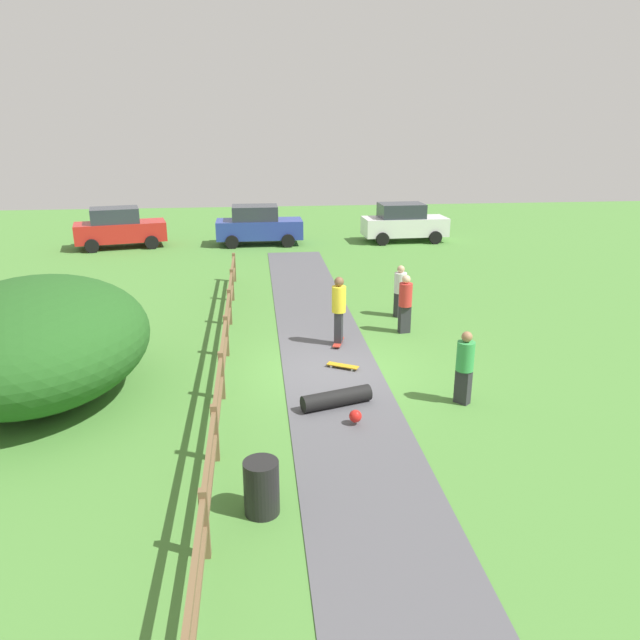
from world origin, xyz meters
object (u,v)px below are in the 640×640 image
(skater_riding, at_px, (339,307))
(parked_car_red, at_px, (119,228))
(skater_fallen, at_px, (338,400))
(parked_car_white, at_px, (404,223))
(bystander_white, at_px, (400,289))
(bystander_red, at_px, (405,301))
(trash_bin, at_px, (261,487))
(bush_large, at_px, (36,340))
(skateboard_loose, at_px, (343,366))
(bystander_green, at_px, (465,364))
(parked_car_blue, at_px, (258,225))

(skater_riding, height_order, parked_car_red, skater_riding)
(skater_fallen, height_order, parked_car_white, parked_car_white)
(bystander_white, distance_m, bystander_red, 1.52)
(trash_bin, relative_size, bystander_white, 0.55)
(bush_large, bearing_deg, bystander_white, 27.16)
(bystander_white, xyz_separation_m, bystander_red, (-0.21, -1.51, 0.05))
(skater_riding, bearing_deg, skateboard_loose, -94.27)
(bystander_green, distance_m, parked_car_red, 21.22)
(skateboard_loose, xyz_separation_m, bystander_white, (2.38, 4.00, 0.81))
(skateboard_loose, relative_size, bystander_red, 0.46)
(bush_large, distance_m, bystander_red, 9.62)
(bush_large, bearing_deg, skater_fallen, -11.82)
(parked_car_white, bearing_deg, skateboard_loose, -108.72)
(skateboard_loose, height_order, parked_car_red, parked_car_red)
(bystander_green, bearing_deg, skater_riding, 120.00)
(skater_fallen, xyz_separation_m, bystander_green, (2.73, -0.04, 0.71))
(bystander_red, distance_m, parked_car_white, 13.99)
(bystander_white, relative_size, bystander_red, 0.95)
(skater_riding, bearing_deg, bystander_white, 46.06)
(skateboard_loose, height_order, parked_car_white, parked_car_white)
(trash_bin, bearing_deg, skateboard_loose, 69.36)
(parked_car_white, bearing_deg, trash_bin, -109.22)
(parked_car_white, bearing_deg, parked_car_red, -179.96)
(skateboard_loose, distance_m, parked_car_blue, 16.23)
(bystander_red, bearing_deg, skater_fallen, -119.26)
(bystander_red, height_order, parked_car_red, parked_car_red)
(bystander_green, bearing_deg, bush_large, 171.40)
(bystander_green, bearing_deg, parked_car_red, 120.81)
(skater_riding, distance_m, bystander_green, 4.40)
(bystander_white, distance_m, parked_car_blue, 12.82)
(bystander_white, bearing_deg, trash_bin, -115.07)
(trash_bin, height_order, skater_riding, skater_riding)
(bystander_white, xyz_separation_m, parked_car_white, (3.08, 12.09, 0.06))
(bystander_red, bearing_deg, bystander_green, -88.08)
(skater_riding, height_order, bystander_red, skater_riding)
(skateboard_loose, relative_size, bystander_white, 0.49)
(bush_large, height_order, bystander_red, bush_large)
(parked_car_blue, bearing_deg, trash_bin, -90.58)
(parked_car_blue, bearing_deg, bystander_white, -70.63)
(skater_fallen, relative_size, parked_car_blue, 0.38)
(skater_fallen, height_order, skateboard_loose, skater_fallen)
(bush_large, xyz_separation_m, bystander_red, (9.05, 3.25, -0.37))
(trash_bin, height_order, bystander_red, bystander_red)
(skater_fallen, bearing_deg, bush_large, 168.18)
(bystander_red, xyz_separation_m, parked_car_blue, (-4.04, 13.60, 0.01))
(skater_riding, relative_size, skater_fallen, 1.19)
(bystander_green, xyz_separation_m, parked_car_red, (-10.87, 18.23, 0.05))
(parked_car_blue, bearing_deg, skateboard_loose, -83.36)
(bystander_green, distance_m, parked_car_blue, 18.71)
(parked_car_white, distance_m, parked_car_blue, 7.33)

